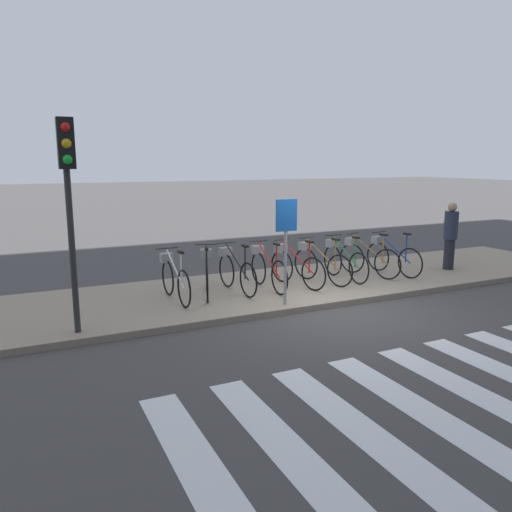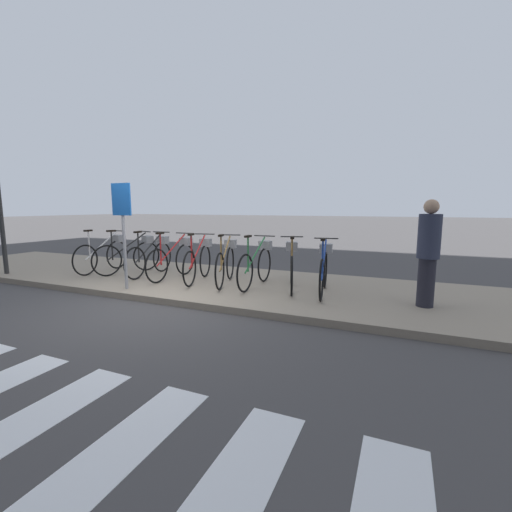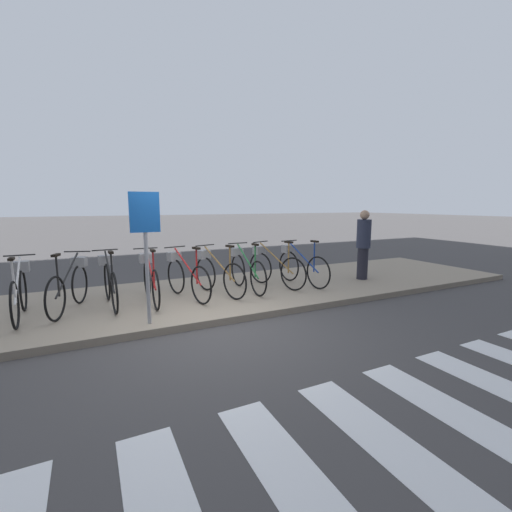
# 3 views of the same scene
# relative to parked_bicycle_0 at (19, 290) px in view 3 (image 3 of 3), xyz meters

# --- Properties ---
(ground_plane) EXTENTS (120.00, 120.00, 0.00)m
(ground_plane) POSITION_rel_parked_bicycle_0_xyz_m (2.73, -1.51, -0.58)
(ground_plane) COLOR #423F3F
(sidewalk) EXTENTS (16.17, 3.34, 0.12)m
(sidewalk) POSITION_rel_parked_bicycle_0_xyz_m (2.73, 0.16, -0.52)
(sidewalk) COLOR gray
(sidewalk) RESTS_ON ground_plane
(parked_bicycle_0) EXTENTS (0.46, 1.73, 1.06)m
(parked_bicycle_0) POSITION_rel_parked_bicycle_0_xyz_m (0.00, 0.00, 0.00)
(parked_bicycle_0) COLOR black
(parked_bicycle_0) RESTS_ON sidewalk
(parked_bicycle_1) EXTENTS (0.69, 1.65, 1.06)m
(parked_bicycle_1) POSITION_rel_parked_bicycle_0_xyz_m (0.73, 0.11, 0.00)
(parked_bicycle_1) COLOR black
(parked_bicycle_1) RESTS_ON sidewalk
(parked_bicycle_2) EXTENTS (0.46, 1.73, 1.06)m
(parked_bicycle_2) POSITION_rel_parked_bicycle_0_xyz_m (1.36, 0.11, 0.00)
(parked_bicycle_2) COLOR black
(parked_bicycle_2) RESTS_ON sidewalk
(parked_bicycle_3) EXTENTS (0.46, 1.73, 1.06)m
(parked_bicycle_3) POSITION_rel_parked_bicycle_0_xyz_m (2.06, 0.03, 0.00)
(parked_bicycle_3) COLOR black
(parked_bicycle_3) RESTS_ON sidewalk
(parked_bicycle_4) EXTENTS (0.56, 1.69, 1.06)m
(parked_bicycle_4) POSITION_rel_parked_bicycle_0_xyz_m (2.74, -0.00, 0.00)
(parked_bicycle_4) COLOR black
(parked_bicycle_4) RESTS_ON sidewalk
(parked_bicycle_5) EXTENTS (0.62, 1.67, 1.06)m
(parked_bicycle_5) POSITION_rel_parked_bicycle_0_xyz_m (3.39, 0.01, 0.00)
(parked_bicycle_5) COLOR black
(parked_bicycle_5) RESTS_ON sidewalk
(parked_bicycle_6) EXTENTS (0.46, 1.73, 1.06)m
(parked_bicycle_6) POSITION_rel_parked_bicycle_0_xyz_m (4.07, 0.05, 0.00)
(parked_bicycle_6) COLOR black
(parked_bicycle_6) RESTS_ON sidewalk
(parked_bicycle_7) EXTENTS (0.66, 1.66, 1.06)m
(parked_bicycle_7) POSITION_rel_parked_bicycle_0_xyz_m (4.78, 0.11, 0.00)
(parked_bicycle_7) COLOR black
(parked_bicycle_7) RESTS_ON sidewalk
(parked_bicycle_8) EXTENTS (0.46, 1.72, 1.06)m
(parked_bicycle_8) POSITION_rel_parked_bicycle_0_xyz_m (5.44, -0.00, 0.00)
(parked_bicycle_8) COLOR black
(parked_bicycle_8) RESTS_ON sidewalk
(pedestrian) EXTENTS (0.34, 0.34, 1.70)m
(pedestrian) POSITION_rel_parked_bicycle_0_xyz_m (7.13, -0.23, 0.44)
(pedestrian) COLOR #23232D
(pedestrian) RESTS_ON sidewalk
(sign_post) EXTENTS (0.44, 0.07, 2.03)m
(sign_post) POSITION_rel_parked_bicycle_0_xyz_m (1.84, -1.22, 0.93)
(sign_post) COLOR #99999E
(sign_post) RESTS_ON sidewalk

